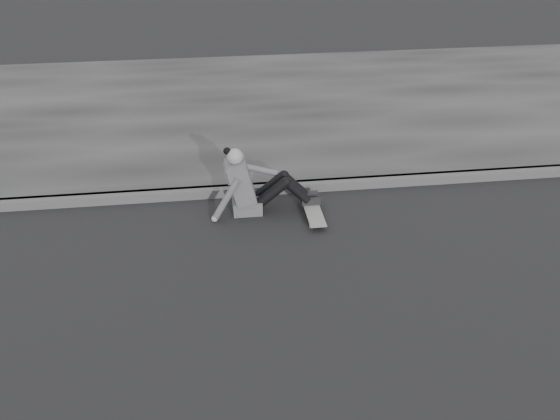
% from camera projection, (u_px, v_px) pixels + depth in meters
% --- Properties ---
extents(curb, '(24.00, 0.16, 0.12)m').
position_uv_depth(curb, '(482.00, 175.00, 8.61)').
color(curb, '#4C4C4C').
rests_on(curb, ground).
extents(sidewalk, '(24.00, 6.00, 0.12)m').
position_uv_depth(sidewalk, '(414.00, 100.00, 11.20)').
color(sidewalk, '#333333').
rests_on(sidewalk, ground).
extents(skateboard, '(0.20, 0.78, 0.09)m').
position_uv_depth(skateboard, '(313.00, 211.00, 7.72)').
color(skateboard, '#A1A19C').
rests_on(skateboard, ground).
extents(seated_woman, '(1.38, 0.46, 0.88)m').
position_uv_depth(seated_woman, '(252.00, 185.00, 7.71)').
color(seated_woman, '#555558').
rests_on(seated_woman, ground).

